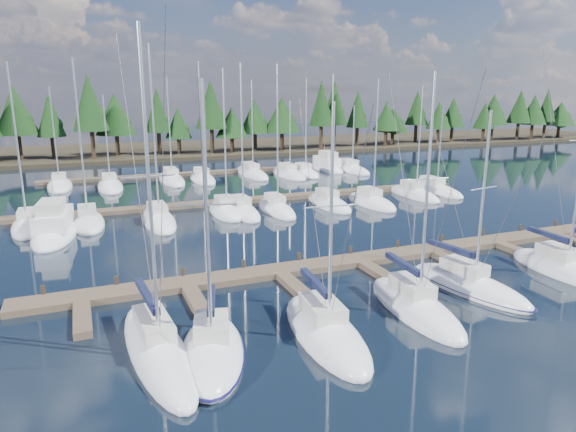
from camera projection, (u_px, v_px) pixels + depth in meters
name	position (u px, v px, depth m)	size (l,w,h in m)	color
ground	(292.00, 223.00, 46.71)	(260.00, 260.00, 0.00)	black
far_shore	(175.00, 150.00, 100.59)	(220.00, 30.00, 0.60)	#2E2619
main_dock	(362.00, 263.00, 35.30)	(44.00, 6.13, 0.90)	brown
back_docks	(232.00, 185.00, 64.27)	(50.00, 21.80, 0.40)	brown
front_sailboat_0	(157.00, 348.00, 23.43)	(3.19, 10.60, 15.14)	white
front_sailboat_1	(212.00, 351.00, 23.19)	(4.82, 8.22, 13.02)	white
front_sailboat_2	(325.00, 331.00, 25.17)	(3.70, 9.23, 12.12)	white
front_sailboat_3	(415.00, 306.00, 27.99)	(3.39, 8.92, 13.46)	white
front_sailboat_4	(468.00, 285.00, 31.00)	(4.12, 9.21, 11.51)	white
front_sailboat_5	(562.00, 268.00, 33.89)	(3.21, 8.36, 15.95)	white
back_sailboat_rows	(245.00, 190.00, 60.44)	(45.88, 32.84, 16.35)	white
motor_yacht_left	(55.00, 230.00, 42.36)	(4.47, 10.30, 5.00)	white
motor_yacht_right	(327.00, 166.00, 77.35)	(3.22, 9.35, 4.66)	white
tree_line	(170.00, 115.00, 89.32)	(184.90, 11.97, 13.65)	black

